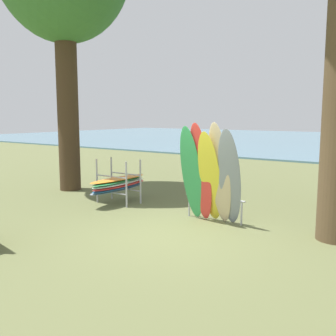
{
  "coord_description": "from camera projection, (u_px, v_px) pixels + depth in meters",
  "views": [
    {
      "loc": [
        4.31,
        -6.49,
        2.49
      ],
      "look_at": [
        -1.43,
        1.77,
        1.1
      ],
      "focal_mm": 41.39,
      "sensor_mm": 36.0,
      "label": 1
    }
  ],
  "objects": [
    {
      "name": "ground_plane",
      "position": [
        176.0,
        235.0,
        8.06
      ],
      "size": [
        80.0,
        80.0,
        0.0
      ],
      "primitive_type": "plane",
      "color": "#60663D"
    },
    {
      "name": "board_storage_rack",
      "position": [
        119.0,
        184.0,
        10.93
      ],
      "size": [
        1.15,
        2.13,
        1.25
      ],
      "color": "#9EA0A5",
      "rests_on": "ground"
    },
    {
      "name": "leaning_board_pile",
      "position": [
        210.0,
        175.0,
        8.84
      ],
      "size": [
        1.55,
        0.8,
        2.34
      ],
      "color": "#339E56",
      "rests_on": "ground"
    }
  ]
}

